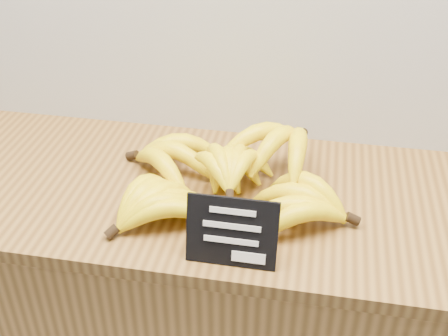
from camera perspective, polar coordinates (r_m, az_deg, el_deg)
The scene contains 3 objects.
counter_top at distance 1.22m, azimuth 0.43°, elevation -2.83°, with size 1.55×0.54×0.03m, color brown.
chalkboard_sign at distance 1.00m, azimuth 0.79°, elevation -6.56°, with size 0.16×0.01×0.13m, color black.
banana_pile at distance 1.18m, azimuth 0.55°, elevation -0.54°, with size 0.52×0.40×0.13m.
Camera 1 is at (0.24, 1.78, 1.64)m, focal length 45.00 mm.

